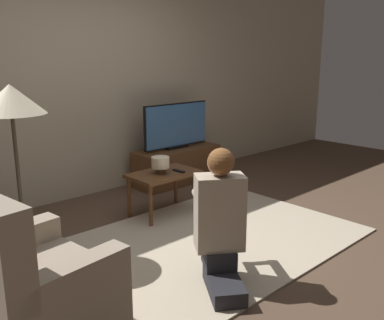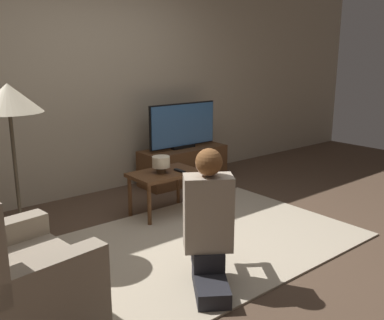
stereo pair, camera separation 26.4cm
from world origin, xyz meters
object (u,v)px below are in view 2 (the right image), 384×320
object	(u,v)px
floor_lamp	(9,106)
person_kneeling	(208,219)
table_lamp	(161,163)
coffee_table	(165,178)
tv	(183,126)
armchair	(11,289)

from	to	relation	value
floor_lamp	person_kneeling	xyz separation A→B (m)	(0.87, -1.33, -0.74)
person_kneeling	table_lamp	xyz separation A→B (m)	(0.53, 1.32, 0.06)
person_kneeling	coffee_table	bearing A→B (deg)	-79.32
table_lamp	coffee_table	bearing A→B (deg)	10.82
tv	coffee_table	size ratio (longest dim) A/B	1.43
armchair	person_kneeling	size ratio (longest dim) A/B	0.99
coffee_table	person_kneeling	distance (m)	1.45
armchair	person_kneeling	xyz separation A→B (m)	(1.28, -0.24, 0.17)
coffee_table	table_lamp	world-z (taller)	table_lamp
coffee_table	floor_lamp	distance (m)	1.68
armchair	table_lamp	xyz separation A→B (m)	(1.81, 1.09, 0.23)
coffee_table	armchair	size ratio (longest dim) A/B	0.72
coffee_table	floor_lamp	bearing A→B (deg)	179.87
floor_lamp	tv	bearing A→B (deg)	18.62
floor_lamp	armchair	bearing A→B (deg)	-110.36
tv	table_lamp	size ratio (longest dim) A/B	5.56
floor_lamp	person_kneeling	size ratio (longest dim) A/B	1.42
armchair	tv	bearing A→B (deg)	-62.34
person_kneeling	table_lamp	size ratio (longest dim) A/B	5.48
coffee_table	floor_lamp	world-z (taller)	floor_lamp
coffee_table	table_lamp	bearing A→B (deg)	-169.18
floor_lamp	table_lamp	bearing A→B (deg)	-0.50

